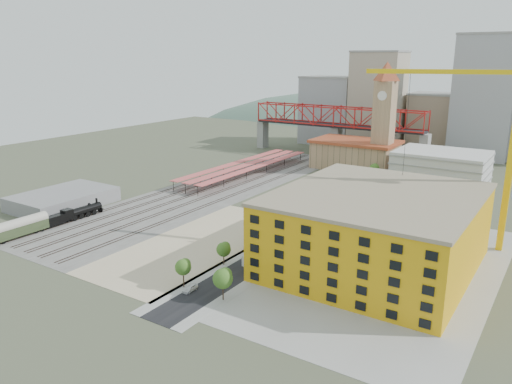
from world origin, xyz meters
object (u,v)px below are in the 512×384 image
Objects in this scene: clock_tower at (385,108)px; site_trailer_c at (297,232)px; construction_building at (376,230)px; car_0 at (190,288)px; site_trailer_b at (257,255)px; coach at (18,228)px; site_trailer_d at (303,229)px; locomotive at (76,213)px; site_trailer_a at (254,258)px; tower_crane at (501,124)px.

clock_tower is 5.63× the size of site_trailer_c.
car_0 is (-29.00, -35.80, -8.70)m from construction_building.
car_0 is (-3.00, -22.47, -0.69)m from site_trailer_b.
clock_tower is at bearing 90.39° from car_0.
coach reaches higher than car_0.
construction_building is 29.50m from site_trailer_d.
coach is at bearing -90.00° from locomotive.
locomotive is 65.74m from car_0.
car_0 is at bearing -80.40° from site_trailer_c.
clock_tower is 5.07× the size of site_trailer_b.
site_trailer_d is (0.00, 24.62, -0.15)m from site_trailer_b.
site_trailer_a is at bearing -86.01° from clock_tower.
construction_building is 93.86m from locomotive.
site_trailer_d is (-47.03, -16.17, -32.21)m from tower_crane.
locomotive is 2.40× the size of site_trailer_a.
site_trailer_d is (66.00, 28.34, -0.77)m from locomotive.
tower_crane is (113.03, 64.24, 30.45)m from coach.
clock_tower is 138.74m from car_0.
site_trailer_d is at bearing 156.52° from construction_building.
site_trailer_a is at bearing 80.15° from car_0.
site_trailer_d is 2.20× the size of car_0.
tower_crane is at bearing 0.53° from site_trailer_d.
tower_crane is 13.01× the size of car_0.
tower_crane is 59.25m from site_trailer_d.
car_0 is at bearing -87.89° from clock_tower.
site_trailer_b is at bearing -139.06° from tower_crane.
locomotive is 2.12× the size of site_trailer_b.
locomotive is 66.04m from site_trailer_a.
locomotive is at bearing -175.20° from site_trailer_d.
site_trailer_a is at bearing -76.48° from site_trailer_c.
locomotive is at bearing -116.36° from clock_tower.
tower_crane is 5.90× the size of site_trailer_d.
site_trailer_c reaches higher than car_0.
car_0 is at bearing 0.89° from coach.
site_trailer_a is 0.88× the size of site_trailer_b.
site_trailer_b is at bearing 80.67° from car_0.
site_trailer_a is 21.22m from car_0.
tower_crane is at bearing 24.03° from site_trailer_a.
site_trailer_c is (8.00, -92.01, -27.43)m from clock_tower.
coach is 79.77m from site_trailer_c.
locomotive is 1.20× the size of coach.
construction_building is 0.93× the size of tower_crane.
construction_building is 5.48× the size of site_trailer_c.
tower_crane reaches higher than site_trailer_d.
clock_tower is at bearing 91.85° from site_trailer_b.
tower_crane is at bearing 52.55° from construction_building.
site_trailer_c is 43.89m from car_0.
construction_building reaches higher than site_trailer_b.
coach is at bearing -162.63° from site_trailer_b.
coach is at bearing -162.37° from site_trailer_d.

